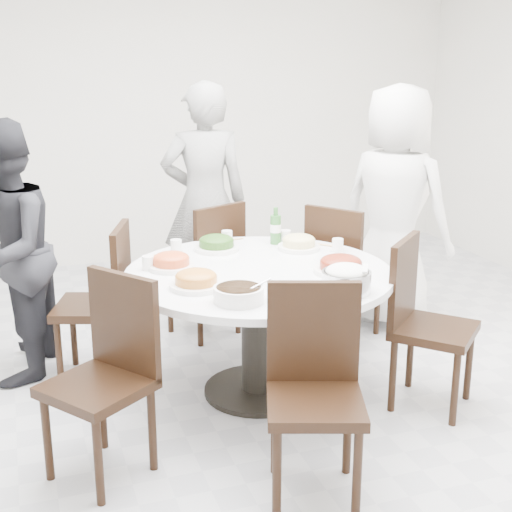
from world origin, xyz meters
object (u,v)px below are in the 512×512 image
object	(u,v)px
chair_sw	(97,383)
diner_middle	(205,201)
soup_bowl	(239,294)
diner_left	(5,253)
chair_se	(435,326)
diner_right	(395,208)
chair_n	(203,268)
dining_table	(259,333)
chair_ne	(345,271)
chair_s	(315,399)
beverage_bottle	(276,226)
chair_nw	(92,304)
rice_bowl	(346,282)

from	to	relation	value
chair_sw	diner_middle	bearing A→B (deg)	115.81
diner_middle	soup_bowl	size ratio (longest dim) A/B	6.94
chair_sw	diner_left	size ratio (longest dim) A/B	0.61
diner_left	chair_se	bearing A→B (deg)	78.49
chair_se	diner_right	world-z (taller)	diner_right
diner_right	chair_n	bearing A→B (deg)	47.36
dining_table	diner_left	size ratio (longest dim) A/B	0.96
chair_ne	chair_se	world-z (taller)	same
chair_s	chair_se	size ratio (longest dim) A/B	1.00
diner_left	beverage_bottle	xyz separation A→B (m)	(1.63, -0.20, 0.09)
dining_table	chair_nw	xyz separation A→B (m)	(-0.88, 0.53, 0.10)
chair_s	soup_bowl	bearing A→B (deg)	125.70
dining_table	soup_bowl	distance (m)	0.67
dining_table	diner_right	distance (m)	1.56
soup_bowl	chair_se	bearing A→B (deg)	-0.23
diner_middle	rice_bowl	world-z (taller)	diner_middle
dining_table	chair_n	xyz separation A→B (m)	(-0.06, 1.00, 0.10)
diner_left	rice_bowl	xyz separation A→B (m)	(1.64, -1.19, 0.02)
chair_nw	diner_right	size ratio (longest dim) A/B	0.55
chair_nw	diner_middle	xyz separation A→B (m)	(0.94, 0.86, 0.39)
dining_table	chair_sw	bearing A→B (deg)	-150.56
chair_ne	chair_n	distance (m)	0.98
chair_ne	diner_right	size ratio (longest dim) A/B	0.55
diner_right	chair_nw	bearing A→B (deg)	63.78
dining_table	chair_nw	size ratio (longest dim) A/B	1.58
chair_nw	diner_left	bearing A→B (deg)	-92.20
chair_s	beverage_bottle	size ratio (longest dim) A/B	4.03
chair_ne	rice_bowl	size ratio (longest dim) A/B	3.76
chair_ne	chair_n	xyz separation A→B (m)	(-0.91, 0.38, 0.00)
diner_right	soup_bowl	size ratio (longest dim) A/B	6.91
dining_table	diner_right	bearing A→B (deg)	30.30
chair_n	chair_nw	distance (m)	0.94
diner_left	soup_bowl	size ratio (longest dim) A/B	6.27
rice_bowl	chair_se	bearing A→B (deg)	3.28
chair_ne	chair_n	size ratio (longest dim) A/B	1.00
chair_ne	chair_s	world-z (taller)	same
chair_n	diner_right	size ratio (longest dim) A/B	0.55
dining_table	chair_ne	bearing A→B (deg)	36.10
chair_nw	diner_left	size ratio (longest dim) A/B	0.61
chair_n	beverage_bottle	bearing A→B (deg)	101.38
dining_table	diner_right	world-z (taller)	diner_right
chair_n	diner_middle	world-z (taller)	diner_middle
chair_nw	soup_bowl	bearing A→B (deg)	51.11
dining_table	chair_n	distance (m)	1.00
chair_se	chair_nw	bearing A→B (deg)	107.42
beverage_bottle	soup_bowl	bearing A→B (deg)	-119.87
chair_nw	chair_ne	bearing A→B (deg)	111.87
chair_ne	diner_left	xyz separation A→B (m)	(-2.18, 0.09, 0.31)
chair_s	soup_bowl	distance (m)	0.67
chair_nw	diner_right	world-z (taller)	diner_right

